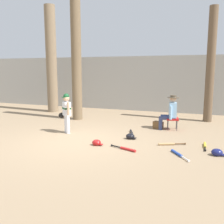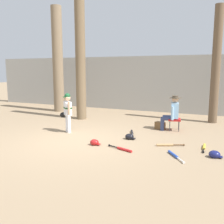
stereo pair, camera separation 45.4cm
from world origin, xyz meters
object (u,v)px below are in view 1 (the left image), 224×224
Objects in this scene: bat_yellow_trainer at (205,146)px; batting_helmet_black at (130,136)px; handbag_beside_stool at (158,125)px; bat_blue_youth at (178,154)px; tree_far_left at (52,68)px; batting_helmet_navy at (217,152)px; young_ballplayer at (66,111)px; tree_near_player at (76,66)px; bat_black_composite at (132,132)px; tree_behind_spectator at (210,71)px; seated_spectator at (170,111)px; bat_red_barrel at (126,149)px; folding_stool at (172,119)px; batting_helmet_red at (97,143)px; bat_wood_tan at (169,144)px.

batting_helmet_black is at bearing 178.56° from bat_yellow_trainer.
bat_blue_youth is (0.98, -2.65, -0.10)m from handbag_beside_stool.
handbag_beside_stool is at bearing -18.92° from tree_far_left.
young_ballplayer is at bearing 171.28° from batting_helmet_navy.
tree_near_player is 7.14× the size of bat_black_composite.
tree_behind_spectator is 3.79× the size of seated_spectator.
bat_blue_youth is (1.31, 0.06, 0.00)m from bat_red_barrel.
tree_far_left is (-5.98, 1.89, 1.52)m from seated_spectator.
handbag_beside_stool is at bearing 133.22° from bat_yellow_trainer.
folding_stool is at bearing -17.11° from tree_far_left.
tree_behind_spectator is 13.37× the size of handbag_beside_stool.
bat_blue_youth is at bearing -69.66° from handbag_beside_stool.
batting_helmet_navy is (2.56, -1.38, 0.04)m from bat_black_composite.
batting_helmet_red is (-2.20, 0.07, 0.04)m from bat_blue_youth.
tree_behind_spectator reaches higher than batting_helmet_red.
batting_helmet_black is (0.16, -0.68, 0.04)m from bat_black_composite.
batting_helmet_red is at bearing -107.76° from bat_black_composite.
seated_spectator is at bearing 102.59° from bat_blue_youth.
young_ballplayer is at bearing -70.35° from tree_near_player.
batting_helmet_black is 1.17m from batting_helmet_red.
tree_near_player is 4.42m from folding_stool.
batting_helmet_black is at bearing 146.06° from bat_blue_youth.
tree_far_left is 6.80× the size of bat_red_barrel.
bat_red_barrel is at bearing -79.19° from batting_helmet_black.
tree_near_player is 7.43× the size of bat_blue_youth.
tree_near_player is at bearing 170.65° from handbag_beside_stool.
batting_helmet_red is (2.29, -3.16, -2.14)m from tree_near_player.
bat_black_composite is at bearing -30.36° from tree_far_left.
folding_stool reaches higher than batting_helmet_black.
folding_stool is 1.51× the size of batting_helmet_black.
bat_black_composite is 1.62m from bat_wood_tan.
batting_helmet_navy reaches higher than bat_wood_tan.
handbag_beside_stool is 2.83m from bat_blue_youth.
bat_wood_tan is (3.36, -0.24, -0.71)m from young_ballplayer.
bat_red_barrel is 2.23m from batting_helmet_navy.
bat_wood_tan is at bearing -11.63° from batting_helmet_black.
batting_helmet_red is (-0.68, -0.95, -0.00)m from batting_helmet_black.
tree_near_player reaches higher than bat_black_composite.
young_ballplayer is at bearing 155.80° from bat_red_barrel.
tree_far_left is 6.07m from bat_black_composite.
folding_stool is (3.19, 1.68, -0.38)m from young_ballplayer.
tree_far_left reaches higher than batting_helmet_navy.
bat_black_composite is 1.04× the size of bat_blue_youth.
bat_yellow_trainer is (7.18, -3.60, -2.13)m from tree_far_left.
young_ballplayer is at bearing -179.88° from batting_helmet_black.
tree_near_player is 4.30× the size of seated_spectator.
bat_blue_youth is 2.24× the size of batting_helmet_black.
folding_stool is 0.54m from handbag_beside_stool.
seated_spectator is (3.10, 1.67, -0.10)m from young_ballplayer.
bat_yellow_trainer is (1.58, -1.69, -0.10)m from handbag_beside_stool.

